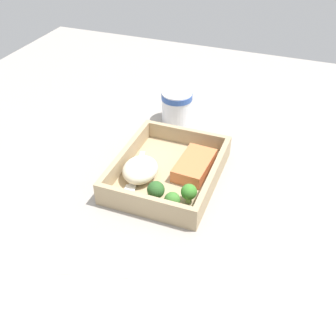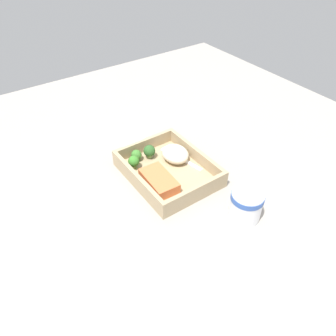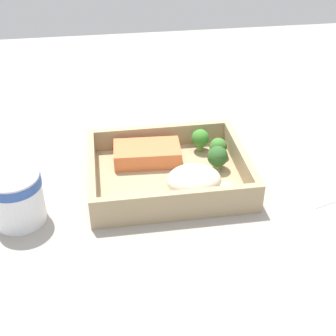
% 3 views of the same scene
% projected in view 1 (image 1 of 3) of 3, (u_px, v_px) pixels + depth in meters
% --- Properties ---
extents(ground_plane, '(1.60, 1.60, 0.02)m').
position_uv_depth(ground_plane, '(168.00, 181.00, 0.89)').
color(ground_plane, gray).
extents(takeout_tray, '(0.27, 0.22, 0.01)m').
position_uv_depth(takeout_tray, '(168.00, 175.00, 0.88)').
color(takeout_tray, tan).
rests_on(takeout_tray, ground_plane).
extents(tray_rim, '(0.27, 0.22, 0.04)m').
position_uv_depth(tray_rim, '(168.00, 166.00, 0.86)').
color(tray_rim, tan).
rests_on(tray_rim, takeout_tray).
extents(salmon_fillet, '(0.12, 0.07, 0.03)m').
position_uv_depth(salmon_fillet, '(194.00, 165.00, 0.87)').
color(salmon_fillet, '#DE7341').
rests_on(salmon_fillet, takeout_tray).
extents(mashed_potatoes, '(0.09, 0.08, 0.04)m').
position_uv_depth(mashed_potatoes, '(140.00, 170.00, 0.85)').
color(mashed_potatoes, beige).
rests_on(mashed_potatoes, takeout_tray).
extents(broccoli_floret_1, '(0.04, 0.04, 0.04)m').
position_uv_depth(broccoli_floret_1, '(156.00, 190.00, 0.79)').
color(broccoli_floret_1, '#7D9B5D').
rests_on(broccoli_floret_1, takeout_tray).
extents(broccoli_floret_2, '(0.03, 0.03, 0.04)m').
position_uv_depth(broccoli_floret_2, '(189.00, 192.00, 0.78)').
color(broccoli_floret_2, '#77A358').
rests_on(broccoli_floret_2, takeout_tray).
extents(broccoli_floret_3, '(0.03, 0.03, 0.04)m').
position_uv_depth(broccoli_floret_3, '(172.00, 200.00, 0.77)').
color(broccoli_floret_3, '#86A261').
rests_on(broccoli_floret_3, takeout_tray).
extents(fork, '(0.16, 0.05, 0.00)m').
position_uv_depth(fork, '(135.00, 175.00, 0.86)').
color(fork, white).
rests_on(fork, takeout_tray).
extents(paper_cup, '(0.08, 0.08, 0.08)m').
position_uv_depth(paper_cup, '(177.00, 105.00, 1.05)').
color(paper_cup, white).
rests_on(paper_cup, ground_plane).
extents(receipt_slip, '(0.13, 0.17, 0.00)m').
position_uv_depth(receipt_slip, '(106.00, 254.00, 0.71)').
color(receipt_slip, white).
rests_on(receipt_slip, ground_plane).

